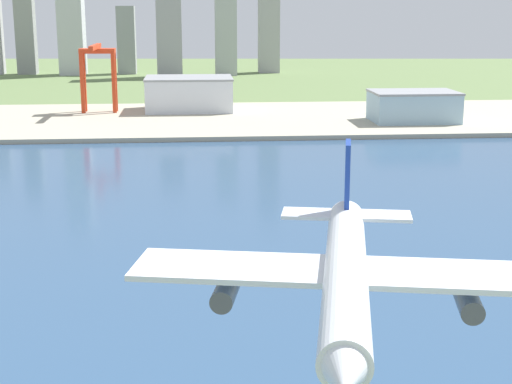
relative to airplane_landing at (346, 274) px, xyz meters
The scene contains 8 objects.
ground_plane 200.65m from the airplane_landing, 95.81° to the left, with size 2400.00×2400.00×0.00m, color #5E7545.
water_bay 142.97m from the airplane_landing, 98.36° to the left, with size 840.00×360.00×0.15m, color #2D4C70.
industrial_pier 387.82m from the airplane_landing, 92.95° to the left, with size 840.00×140.00×2.50m, color #AAA48D.
airplane_landing is the anchor object (origin of this frame).
port_crane_red 417.72m from the airplane_landing, 99.27° to the left, with size 20.87×41.75×40.48m.
warehouse_main 419.24m from the airplane_landing, 91.86° to the left, with size 52.78×40.78×20.28m.
warehouse_annex 377.32m from the airplane_landing, 73.01° to the left, with size 46.71×32.59×16.70m.
distant_skyline 719.96m from the airplane_landing, 95.80° to the left, with size 296.18×66.90×158.71m.
Camera 1 is at (7.42, 44.86, 63.76)m, focal length 54.63 mm.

